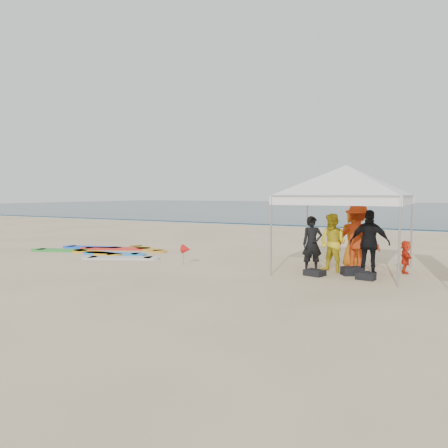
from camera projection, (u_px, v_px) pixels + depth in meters
ground at (170, 271)px, 12.47m from camera, size 120.00×120.00×0.00m
ocean at (401, 208)px, 65.36m from camera, size 160.00×84.00×0.08m
shoreline_foam at (331, 227)px, 28.52m from camera, size 160.00×1.20×0.01m
person_black_a at (312, 244)px, 12.29m from camera, size 0.69×0.63×1.58m
person_yellow at (333, 243)px, 12.23m from camera, size 0.96×0.85×1.65m
person_orange_a at (357, 237)px, 12.36m from camera, size 1.35×0.91×1.95m
person_black_b at (370, 243)px, 11.66m from camera, size 1.05×0.44×1.78m
person_orange_b at (354, 238)px, 13.00m from camera, size 1.05×0.91×1.80m
person_seated at (406, 257)px, 12.08m from camera, size 0.40×0.88×0.91m
canopy_tent at (346, 165)px, 12.27m from camera, size 4.56×4.56×3.44m
marker_pennant at (186, 249)px, 13.47m from camera, size 0.28×0.28×0.64m
gear_pile at (346, 273)px, 11.60m from camera, size 1.87×1.12×0.22m
surfboard_spread at (107, 251)px, 16.47m from camera, size 5.42×3.69×0.07m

